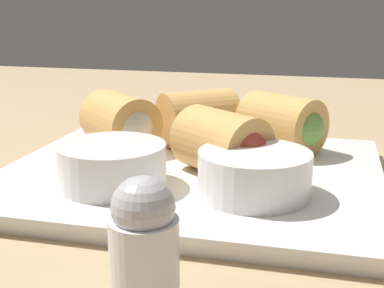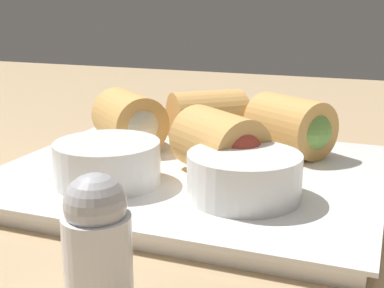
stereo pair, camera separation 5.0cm
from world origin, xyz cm
name	(u,v)px [view 1 (the left image)]	position (x,y,z in cm)	size (l,w,h in cm)	color
table_surface	(219,206)	(0.00, 0.00, 1.00)	(180.00, 140.00, 2.00)	tan
serving_plate	(192,176)	(2.67, -1.70, 2.76)	(30.77, 26.11, 1.50)	white
roll_front_left	(226,144)	(-0.38, -0.43, 6.09)	(8.65, 8.32, 5.19)	#DBA356
roll_front_right	(285,124)	(-4.30, -8.90, 6.09)	(8.63, 8.14, 5.19)	#DBA356
roll_back_left	(122,122)	(10.38, -5.70, 6.09)	(8.63, 8.44, 5.19)	#DBA356
roll_back_right	(202,117)	(3.70, -9.69, 6.09)	(8.63, 8.43, 5.19)	#DBA356
dipping_bowl_near	(112,163)	(7.36, 4.05, 5.27)	(8.08, 8.08, 3.24)	white
dipping_bowl_far	(254,172)	(-3.22, 3.35, 5.27)	(8.08, 8.08, 3.24)	white
spoon	(293,140)	(-4.57, -16.89, 2.50)	(16.12, 8.99, 1.14)	#B2B2B7
salt_shaker	(145,251)	(-0.04, 17.73, 5.65)	(3.36, 3.36, 7.36)	silver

